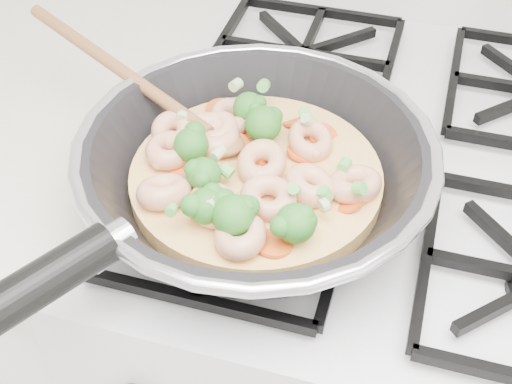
# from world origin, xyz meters

# --- Properties ---
(stove) EXTENTS (0.60, 0.60, 0.92)m
(stove) POSITION_xyz_m (0.00, 1.70, 0.46)
(stove) COLOR silver
(stove) RESTS_ON ground
(skillet) EXTENTS (0.48, 0.50, 0.09)m
(skillet) POSITION_xyz_m (-0.14, 1.57, 0.96)
(skillet) COLOR black
(skillet) RESTS_ON stove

